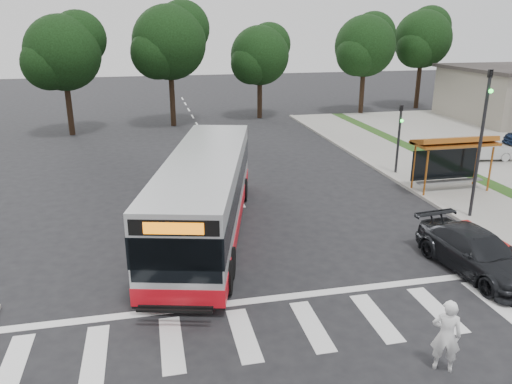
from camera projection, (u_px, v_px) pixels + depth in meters
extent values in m
plane|color=black|center=(270.00, 252.00, 19.00)|extent=(140.00, 140.00, 0.00)
cube|color=gray|center=(422.00, 174.00, 28.63)|extent=(4.00, 40.00, 0.12)
cube|color=#9E9991|center=(390.00, 176.00, 28.21)|extent=(0.30, 40.00, 0.15)
cube|color=maroon|center=(512.00, 251.00, 18.97)|extent=(0.32, 6.00, 0.15)
cube|color=silver|center=(312.00, 326.00, 14.37)|extent=(18.00, 2.60, 0.01)
cylinder|color=#9D541A|center=(426.00, 174.00, 24.50)|extent=(0.10, 0.10, 2.30)
cylinder|color=#9D541A|center=(490.00, 169.00, 25.24)|extent=(0.10, 0.10, 2.30)
cylinder|color=#9D541A|center=(414.00, 167.00, 25.61)|extent=(0.10, 0.10, 2.30)
cylinder|color=#9D541A|center=(476.00, 163.00, 26.35)|extent=(0.10, 0.10, 2.30)
cube|color=#9D541A|center=(455.00, 143.00, 25.01)|extent=(4.20, 1.60, 0.12)
cube|color=#9D541A|center=(455.00, 140.00, 25.01)|extent=(4.20, 1.32, 0.51)
cube|color=black|center=(445.00, 164.00, 25.96)|extent=(3.80, 0.06, 1.60)
cube|color=gray|center=(450.00, 181.00, 25.65)|extent=(3.60, 0.40, 0.08)
cylinder|color=black|center=(480.00, 147.00, 21.31)|extent=(0.14, 0.14, 6.50)
imported|color=black|center=(489.00, 82.00, 20.43)|extent=(0.16, 0.20, 1.00)
sphere|color=#19E533|center=(491.00, 91.00, 20.37)|extent=(0.18, 0.18, 0.18)
cylinder|color=black|center=(398.00, 140.00, 28.18)|extent=(0.14, 0.14, 4.00)
imported|color=black|center=(401.00, 114.00, 27.70)|extent=(0.16, 0.20, 1.00)
sphere|color=#19E533|center=(402.00, 121.00, 27.65)|extent=(0.18, 0.18, 0.18)
cylinder|color=black|center=(362.00, 90.00, 47.43)|extent=(0.44, 0.44, 4.40)
sphere|color=black|center=(365.00, 46.00, 46.15)|extent=(5.60, 5.60, 5.60)
sphere|color=black|center=(373.00, 34.00, 46.84)|extent=(4.20, 4.20, 4.20)
sphere|color=black|center=(358.00, 54.00, 45.53)|extent=(3.92, 3.92, 3.92)
cylinder|color=black|center=(418.00, 84.00, 50.68)|extent=(0.44, 0.44, 4.84)
sphere|color=black|center=(423.00, 39.00, 49.27)|extent=(5.60, 5.60, 5.60)
sphere|color=black|center=(430.00, 27.00, 49.92)|extent=(4.20, 4.20, 4.20)
sphere|color=black|center=(417.00, 48.00, 48.67)|extent=(3.92, 3.92, 3.92)
cylinder|color=black|center=(172.00, 97.00, 41.86)|extent=(0.44, 0.44, 4.84)
sphere|color=black|center=(169.00, 42.00, 40.45)|extent=(6.00, 6.00, 6.00)
sphere|color=black|center=(183.00, 28.00, 41.17)|extent=(4.50, 4.50, 4.50)
sphere|color=black|center=(157.00, 53.00, 39.79)|extent=(4.20, 4.20, 4.20)
cylinder|color=black|center=(260.00, 96.00, 45.49)|extent=(0.44, 0.44, 3.96)
sphere|color=black|center=(260.00, 55.00, 44.33)|extent=(5.20, 5.20, 5.20)
sphere|color=black|center=(269.00, 44.00, 44.98)|extent=(3.90, 3.90, 3.90)
sphere|color=black|center=(251.00, 63.00, 43.75)|extent=(3.64, 3.64, 3.64)
cylinder|color=black|center=(69.00, 107.00, 38.44)|extent=(0.44, 0.44, 4.40)
sphere|color=black|center=(63.00, 53.00, 37.16)|extent=(5.60, 5.60, 5.60)
sphere|color=black|center=(78.00, 38.00, 37.85)|extent=(4.20, 4.20, 4.20)
sphere|color=black|center=(49.00, 63.00, 36.54)|extent=(3.92, 3.92, 3.92)
imported|color=white|center=(446.00, 335.00, 12.28)|extent=(0.85, 0.77, 1.96)
imported|color=black|center=(476.00, 252.00, 17.31)|extent=(2.54, 5.18, 1.45)
imported|color=silver|center=(486.00, 151.00, 31.34)|extent=(3.66, 1.70, 1.16)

